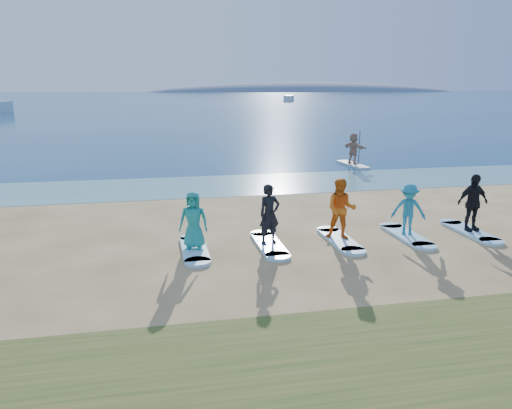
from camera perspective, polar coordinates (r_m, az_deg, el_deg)
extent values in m
plane|color=tan|center=(13.29, 3.40, -6.53)|extent=(600.00, 600.00, 0.00)
plane|color=teal|center=(23.23, -3.30, 2.25)|extent=(600.00, 600.00, 0.00)
plane|color=navy|center=(172.13, -10.78, 11.83)|extent=(600.00, 600.00, 0.00)
ellipsoid|color=slate|center=(327.19, 5.98, 12.71)|extent=(220.00, 56.00, 18.00)
cube|color=silver|center=(29.32, 10.99, 4.50)|extent=(0.90, 3.04, 0.12)
imported|color=tan|center=(29.19, 11.08, 6.30)|extent=(1.13, 1.69, 1.74)
cube|color=silver|center=(136.70, 3.76, 11.64)|extent=(4.46, 7.00, 1.68)
cube|color=#A4DFFF|center=(14.17, -7.06, -5.12)|extent=(0.70, 2.20, 0.09)
imported|color=teal|center=(13.92, -7.16, -1.79)|extent=(0.89, 0.69, 1.62)
cube|color=#A4DFFF|center=(14.49, 1.52, -4.60)|extent=(0.70, 2.20, 0.09)
imported|color=black|center=(14.23, 1.55, -1.12)|extent=(0.71, 0.55, 1.73)
cube|color=#A4DFFF|center=(15.11, 9.56, -4.02)|extent=(0.70, 2.20, 0.09)
imported|color=orange|center=(14.85, 9.71, -0.52)|extent=(1.08, 0.98, 1.81)
cube|color=#A4DFFF|center=(16.00, 16.83, -3.43)|extent=(0.70, 2.20, 0.09)
imported|color=teal|center=(15.78, 17.03, -0.55)|extent=(1.16, 0.95, 1.57)
cube|color=#A4DFFF|center=(17.12, 23.23, -2.86)|extent=(0.70, 2.20, 0.09)
imported|color=black|center=(16.89, 23.53, 0.21)|extent=(1.07, 0.50, 1.79)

